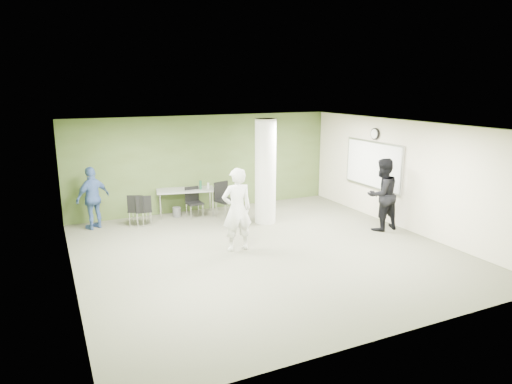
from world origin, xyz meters
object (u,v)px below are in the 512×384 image
folding_table (186,191)px  woman_white (237,210)px  chair_back_left (143,208)px  man_black (382,195)px  man_blue (93,198)px

folding_table → woman_white: (0.21, -3.20, 0.23)m
folding_table → chair_back_left: (-1.32, -0.49, -0.23)m
folding_table → chair_back_left: folding_table is taller
man_black → man_blue: man_black is taller
man_blue → man_black: bearing=124.7°
folding_table → man_black: bearing=-28.0°
man_black → folding_table: bearing=-42.9°
chair_back_left → man_black: bearing=158.6°
chair_back_left → man_blue: bearing=-9.5°
woman_white → man_black: size_ratio=1.02×
chair_back_left → woman_white: bearing=126.0°
chair_back_left → man_blue: 1.29m
folding_table → woman_white: size_ratio=0.91×
chair_back_left → man_black: (5.46, -2.90, 0.44)m
folding_table → man_black: 5.35m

